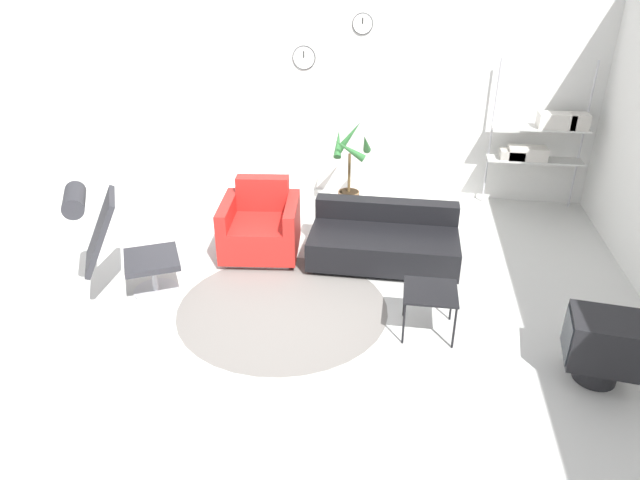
{
  "coord_description": "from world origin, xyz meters",
  "views": [
    {
      "loc": [
        1.03,
        -4.59,
        3.04
      ],
      "look_at": [
        0.28,
        0.26,
        0.55
      ],
      "focal_mm": 32.0,
      "sensor_mm": 36.0,
      "label": 1
    }
  ],
  "objects_px": {
    "couch_low": "(384,242)",
    "potted_plant": "(350,174)",
    "lounge_chair": "(113,236)",
    "crt_television": "(602,345)",
    "armchair_red": "(261,229)",
    "shelf_unit": "(542,138)",
    "side_table": "(430,295)"
  },
  "relations": [
    {
      "from": "crt_television",
      "to": "shelf_unit",
      "type": "xyz_separation_m",
      "value": [
        0.09,
        3.43,
        0.63
      ]
    },
    {
      "from": "couch_low",
      "to": "potted_plant",
      "type": "bearing_deg",
      "value": -68.49
    },
    {
      "from": "crt_television",
      "to": "shelf_unit",
      "type": "distance_m",
      "value": 3.49
    },
    {
      "from": "couch_low",
      "to": "shelf_unit",
      "type": "relative_size",
      "value": 0.84
    },
    {
      "from": "armchair_red",
      "to": "crt_television",
      "type": "xyz_separation_m",
      "value": [
        3.13,
        -1.67,
        0.02
      ]
    },
    {
      "from": "couch_low",
      "to": "lounge_chair",
      "type": "bearing_deg",
      "value": 24.8
    },
    {
      "from": "shelf_unit",
      "to": "crt_television",
      "type": "bearing_deg",
      "value": -91.43
    },
    {
      "from": "shelf_unit",
      "to": "side_table",
      "type": "bearing_deg",
      "value": -114.91
    },
    {
      "from": "armchair_red",
      "to": "shelf_unit",
      "type": "relative_size",
      "value": 0.48
    },
    {
      "from": "lounge_chair",
      "to": "couch_low",
      "type": "xyz_separation_m",
      "value": [
        2.49,
        1.14,
        -0.44
      ]
    },
    {
      "from": "crt_television",
      "to": "potted_plant",
      "type": "relative_size",
      "value": 0.5
    },
    {
      "from": "lounge_chair",
      "to": "couch_low",
      "type": "bearing_deg",
      "value": 87.55
    },
    {
      "from": "crt_television",
      "to": "shelf_unit",
      "type": "relative_size",
      "value": 0.3
    },
    {
      "from": "lounge_chair",
      "to": "potted_plant",
      "type": "height_order",
      "value": "lounge_chair"
    },
    {
      "from": "lounge_chair",
      "to": "side_table",
      "type": "relative_size",
      "value": 2.5
    },
    {
      "from": "lounge_chair",
      "to": "crt_television",
      "type": "height_order",
      "value": "lounge_chair"
    },
    {
      "from": "lounge_chair",
      "to": "armchair_red",
      "type": "xyz_separation_m",
      "value": [
        1.13,
        1.1,
        -0.37
      ]
    },
    {
      "from": "lounge_chair",
      "to": "shelf_unit",
      "type": "distance_m",
      "value": 5.21
    },
    {
      "from": "couch_low",
      "to": "shelf_unit",
      "type": "bearing_deg",
      "value": -136.75
    },
    {
      "from": "lounge_chair",
      "to": "crt_television",
      "type": "distance_m",
      "value": 4.3
    },
    {
      "from": "lounge_chair",
      "to": "couch_low",
      "type": "distance_m",
      "value": 2.77
    },
    {
      "from": "armchair_red",
      "to": "shelf_unit",
      "type": "bearing_deg",
      "value": -157.61
    },
    {
      "from": "crt_television",
      "to": "armchair_red",
      "type": "bearing_deg",
      "value": 69.05
    },
    {
      "from": "armchair_red",
      "to": "couch_low",
      "type": "height_order",
      "value": "armchair_red"
    },
    {
      "from": "lounge_chair",
      "to": "shelf_unit",
      "type": "height_order",
      "value": "shelf_unit"
    },
    {
      "from": "potted_plant",
      "to": "shelf_unit",
      "type": "distance_m",
      "value": 2.45
    },
    {
      "from": "lounge_chair",
      "to": "potted_plant",
      "type": "bearing_deg",
      "value": 114.41
    },
    {
      "from": "potted_plant",
      "to": "couch_low",
      "type": "bearing_deg",
      "value": -68.69
    },
    {
      "from": "armchair_red",
      "to": "potted_plant",
      "type": "relative_size",
      "value": 0.79
    },
    {
      "from": "couch_low",
      "to": "side_table",
      "type": "height_order",
      "value": "couch_low"
    },
    {
      "from": "potted_plant",
      "to": "side_table",
      "type": "bearing_deg",
      "value": -69.32
    },
    {
      "from": "lounge_chair",
      "to": "potted_plant",
      "type": "xyz_separation_m",
      "value": [
        1.97,
        2.47,
        -0.18
      ]
    }
  ]
}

